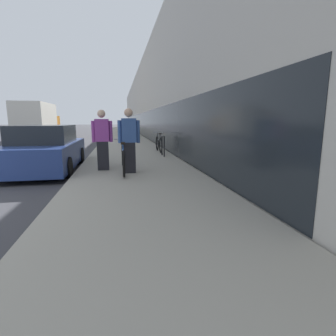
{
  "coord_description": "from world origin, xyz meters",
  "views": [
    {
      "loc": [
        4.6,
        -5.16,
        1.6
      ],
      "look_at": [
        7.91,
        12.53,
        -1.66
      ],
      "focal_mm": 28.0,
      "sensor_mm": 36.0,
      "label": 1
    }
  ],
  "objects_px": {
    "parked_sedan_curbside": "(45,150)",
    "moving_truck": "(38,122)",
    "person_bystander": "(102,140)",
    "bike_rack_hoop": "(163,144)",
    "cruiser_bike_nearest": "(159,144)",
    "person_rider": "(129,141)",
    "tandem_bicycle": "(123,158)"
  },
  "relations": [
    {
      "from": "tandem_bicycle",
      "to": "person_bystander",
      "type": "height_order",
      "value": "person_bystander"
    },
    {
      "from": "moving_truck",
      "to": "parked_sedan_curbside",
      "type": "bearing_deg",
      "value": -73.9
    },
    {
      "from": "person_bystander",
      "to": "bike_rack_hoop",
      "type": "xyz_separation_m",
      "value": [
        2.26,
        2.73,
        -0.37
      ]
    },
    {
      "from": "tandem_bicycle",
      "to": "cruiser_bike_nearest",
      "type": "height_order",
      "value": "cruiser_bike_nearest"
    },
    {
      "from": "person_bystander",
      "to": "moving_truck",
      "type": "distance_m",
      "value": 17.16
    },
    {
      "from": "cruiser_bike_nearest",
      "to": "moving_truck",
      "type": "xyz_separation_m",
      "value": [
        -8.5,
        11.79,
        0.99
      ]
    },
    {
      "from": "person_rider",
      "to": "bike_rack_hoop",
      "type": "xyz_separation_m",
      "value": [
        1.51,
        3.31,
        -0.38
      ]
    },
    {
      "from": "moving_truck",
      "to": "person_rider",
      "type": "bearing_deg",
      "value": -67.28
    },
    {
      "from": "person_rider",
      "to": "cruiser_bike_nearest",
      "type": "distance_m",
      "value": 5.06
    },
    {
      "from": "person_bystander",
      "to": "bike_rack_hoop",
      "type": "bearing_deg",
      "value": 50.28
    },
    {
      "from": "parked_sedan_curbside",
      "to": "moving_truck",
      "type": "relative_size",
      "value": 0.66
    },
    {
      "from": "cruiser_bike_nearest",
      "to": "parked_sedan_curbside",
      "type": "distance_m",
      "value": 5.25
    },
    {
      "from": "tandem_bicycle",
      "to": "bike_rack_hoop",
      "type": "relative_size",
      "value": 3.0
    },
    {
      "from": "person_rider",
      "to": "parked_sedan_curbside",
      "type": "bearing_deg",
      "value": 148.29
    },
    {
      "from": "cruiser_bike_nearest",
      "to": "moving_truck",
      "type": "height_order",
      "value": "moving_truck"
    },
    {
      "from": "bike_rack_hoop",
      "to": "cruiser_bike_nearest",
      "type": "xyz_separation_m",
      "value": [
        0.05,
        1.48,
        -0.13
      ]
    },
    {
      "from": "cruiser_bike_nearest",
      "to": "parked_sedan_curbside",
      "type": "bearing_deg",
      "value": -142.87
    },
    {
      "from": "bike_rack_hoop",
      "to": "person_bystander",
      "type": "bearing_deg",
      "value": -129.72
    },
    {
      "from": "person_rider",
      "to": "bike_rack_hoop",
      "type": "distance_m",
      "value": 3.65
    },
    {
      "from": "bike_rack_hoop",
      "to": "cruiser_bike_nearest",
      "type": "height_order",
      "value": "cruiser_bike_nearest"
    },
    {
      "from": "tandem_bicycle",
      "to": "person_rider",
      "type": "relative_size",
      "value": 1.43
    },
    {
      "from": "bike_rack_hoop",
      "to": "tandem_bicycle",
      "type": "bearing_deg",
      "value": -119.45
    },
    {
      "from": "person_rider",
      "to": "cruiser_bike_nearest",
      "type": "bearing_deg",
      "value": 71.93
    },
    {
      "from": "tandem_bicycle",
      "to": "moving_truck",
      "type": "relative_size",
      "value": 0.38
    },
    {
      "from": "person_bystander",
      "to": "tandem_bicycle",
      "type": "bearing_deg",
      "value": -24.26
    },
    {
      "from": "tandem_bicycle",
      "to": "moving_truck",
      "type": "bearing_deg",
      "value": 112.59
    },
    {
      "from": "bike_rack_hoop",
      "to": "cruiser_bike_nearest",
      "type": "bearing_deg",
      "value": 87.96
    },
    {
      "from": "cruiser_bike_nearest",
      "to": "moving_truck",
      "type": "relative_size",
      "value": 0.28
    },
    {
      "from": "tandem_bicycle",
      "to": "person_rider",
      "type": "bearing_deg",
      "value": -61.19
    },
    {
      "from": "tandem_bicycle",
      "to": "cruiser_bike_nearest",
      "type": "xyz_separation_m",
      "value": [
        1.74,
        4.47,
        0.0
      ]
    },
    {
      "from": "parked_sedan_curbside",
      "to": "person_bystander",
      "type": "bearing_deg",
      "value": -29.1
    },
    {
      "from": "person_bystander",
      "to": "cruiser_bike_nearest",
      "type": "xyz_separation_m",
      "value": [
        2.32,
        4.21,
        -0.5
      ]
    }
  ]
}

